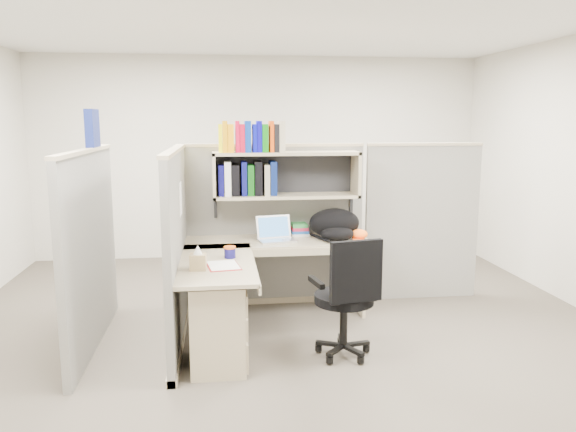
{
  "coord_description": "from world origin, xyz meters",
  "views": [
    {
      "loc": [
        -0.53,
        -4.63,
        1.86
      ],
      "look_at": [
        0.06,
        0.25,
        1.02
      ],
      "focal_mm": 35.0,
      "sensor_mm": 36.0,
      "label": 1
    }
  ],
  "objects": [
    {
      "name": "cubicle",
      "position": [
        -0.37,
        0.45,
        0.91
      ],
      "size": [
        3.79,
        1.84,
        1.95
      ],
      "color": "#5D5D59",
      "rests_on": "ground"
    },
    {
      "name": "ground",
      "position": [
        0.0,
        0.0,
        0.0
      ],
      "size": [
        6.0,
        6.0,
        0.0
      ],
      "primitive_type": "plane",
      "color": "#352F29",
      "rests_on": "ground"
    },
    {
      "name": "orange_cap",
      "position": [
        0.78,
        0.52,
        0.78
      ],
      "size": [
        0.21,
        0.24,
        0.1
      ],
      "primitive_type": null,
      "rotation": [
        0.0,
        0.0,
        -0.22
      ],
      "color": "#FE6216",
      "rests_on": "desk"
    },
    {
      "name": "mouse",
      "position": [
        0.07,
        0.47,
        0.75
      ],
      "size": [
        0.1,
        0.08,
        0.03
      ],
      "primitive_type": "ellipsoid",
      "rotation": [
        0.0,
        0.0,
        -0.22
      ],
      "color": "#7D8CB1",
      "rests_on": "desk"
    },
    {
      "name": "snack_canister",
      "position": [
        -0.46,
        -0.08,
        0.78
      ],
      "size": [
        0.1,
        0.1,
        0.1
      ],
      "color": "#100D51",
      "rests_on": "desk"
    },
    {
      "name": "desk",
      "position": [
        -0.41,
        -0.29,
        0.44
      ],
      "size": [
        1.74,
        1.75,
        0.73
      ],
      "color": "gray",
      "rests_on": "ground"
    },
    {
      "name": "loose_paper",
      "position": [
        -0.52,
        -0.32,
        0.73
      ],
      "size": [
        0.27,
        0.33,
        0.0
      ],
      "primitive_type": null,
      "rotation": [
        0.0,
        0.0,
        0.15
      ],
      "color": "white",
      "rests_on": "desk"
    },
    {
      "name": "task_chair",
      "position": [
        0.42,
        -0.53,
        0.35
      ],
      "size": [
        0.55,
        0.51,
        0.99
      ],
      "color": "black",
      "rests_on": "ground"
    },
    {
      "name": "backpack",
      "position": [
        0.56,
        0.54,
        0.87
      ],
      "size": [
        0.5,
        0.39,
        0.29
      ],
      "primitive_type": null,
      "rotation": [
        0.0,
        0.0,
        0.01
      ],
      "color": "black",
      "rests_on": "desk"
    },
    {
      "name": "paper_cup",
      "position": [
        -0.03,
        0.74,
        0.78
      ],
      "size": [
        0.07,
        0.07,
        0.09
      ],
      "primitive_type": "cylinder",
      "rotation": [
        0.0,
        0.0,
        0.06
      ],
      "color": "silver",
      "rests_on": "desk"
    },
    {
      "name": "room_shell",
      "position": [
        0.0,
        0.0,
        1.62
      ],
      "size": [
        6.0,
        6.0,
        6.0
      ],
      "color": "#B5B1A4",
      "rests_on": "ground"
    },
    {
      "name": "book_stack",
      "position": [
        0.24,
        0.8,
        0.79
      ],
      "size": [
        0.18,
        0.24,
        0.12
      ],
      "primitive_type": null,
      "rotation": [
        0.0,
        0.0,
        0.02
      ],
      "color": "gray",
      "rests_on": "desk"
    },
    {
      "name": "laptop",
      "position": [
        -0.01,
        0.51,
        0.85
      ],
      "size": [
        0.39,
        0.39,
        0.24
      ],
      "primitive_type": null,
      "rotation": [
        0.0,
        0.0,
        0.19
      ],
      "color": "silver",
      "rests_on": "desk"
    },
    {
      "name": "tissue_box",
      "position": [
        -0.71,
        -0.42,
        0.83
      ],
      "size": [
        0.13,
        0.13,
        0.19
      ],
      "primitive_type": null,
      "rotation": [
        0.0,
        0.0,
        -0.05
      ],
      "color": "tan",
      "rests_on": "desk"
    }
  ]
}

